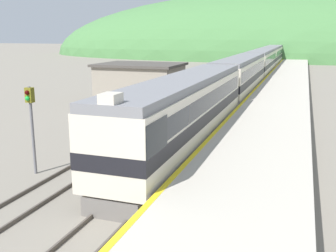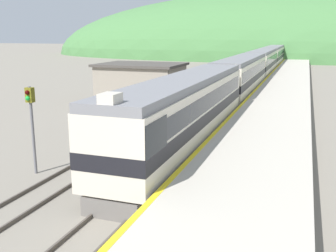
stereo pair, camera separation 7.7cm
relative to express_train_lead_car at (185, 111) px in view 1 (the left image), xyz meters
name	(u,v)px [view 1 (the left image)]	position (x,y,z in m)	size (l,w,h in m)	color
track_main	(263,75)	(0.00, 46.10, -2.30)	(1.52, 180.00, 0.16)	#4C443D
track_siding	(240,74)	(-3.90, 46.10, -2.30)	(1.51, 180.00, 0.16)	#4C443D
platform	(284,88)	(4.37, 26.10, -1.80)	(5.44, 140.00, 1.16)	#BCB5A5
distant_hills	(283,56)	(0.00, 107.42, -2.38)	(155.96, 70.18, 39.29)	#477A42
station_shed	(140,82)	(-9.24, 15.19, -0.43)	(8.30, 6.42, 3.86)	gray
express_train_lead_car	(185,111)	(0.00, 0.00, 0.00)	(3.04, 19.96, 4.71)	black
carriage_second	(241,76)	(0.00, 21.16, -0.01)	(3.03, 20.14, 4.35)	black
carriage_third	(261,63)	(0.00, 42.19, -0.01)	(3.03, 20.14, 4.35)	black
carriage_fourth	(272,56)	(0.00, 63.21, -0.01)	(3.03, 20.14, 4.35)	black
signal_post_siding	(31,112)	(-5.80, -6.37, 0.71)	(0.36, 0.42, 4.34)	slate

